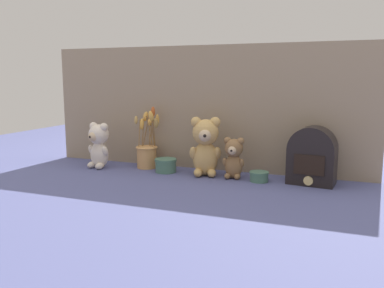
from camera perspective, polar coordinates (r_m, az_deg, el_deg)
ground_plane at (r=1.99m, az=-0.21°, el=-4.40°), size 4.00×4.00×0.00m
backdrop_wall at (r=2.09m, az=1.45°, el=5.06°), size 1.72×0.02×0.63m
teddy_bear_large at (r=1.96m, az=1.89°, el=-0.17°), size 0.16×0.15×0.29m
teddy_bear_medium at (r=2.19m, az=-12.98°, el=-0.05°), size 0.13×0.12×0.24m
teddy_bear_small at (r=1.92m, az=5.86°, el=-1.83°), size 0.11×0.10×0.20m
flower_vase at (r=2.15m, az=-6.32°, el=-0.96°), size 0.14×0.12×0.32m
vintage_radio at (r=1.88m, az=16.51°, el=-1.74°), size 0.22×0.15×0.26m
decorative_tin_tall at (r=2.05m, az=-3.71°, el=-3.00°), size 0.11×0.11×0.07m
decorative_tin_short at (r=1.89m, az=9.41°, el=-4.49°), size 0.09×0.09×0.05m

